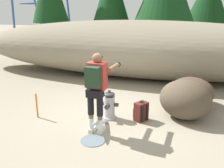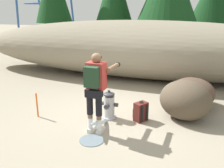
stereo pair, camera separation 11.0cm
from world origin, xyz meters
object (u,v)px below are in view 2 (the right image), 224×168
spare_backpack (141,112)px  boulder_mid (192,92)px  survey_stake (37,105)px  fire_hydrant (109,106)px  utility_worker (96,83)px  boulder_large (185,100)px

spare_backpack → boulder_mid: 1.69m
survey_stake → fire_hydrant: bearing=15.5°
fire_hydrant → utility_worker: bearing=-93.7°
fire_hydrant → survey_stake: bearing=-164.5°
utility_worker → boulder_large: size_ratio=1.38×
boulder_large → survey_stake: bearing=-163.7°
survey_stake → boulder_mid: bearing=27.7°
utility_worker → boulder_large: (1.73, 1.20, -0.59)m
spare_backpack → survey_stake: survey_stake is taller
fire_hydrant → utility_worker: size_ratio=0.42×
fire_hydrant → spare_backpack: bearing=7.5°
fire_hydrant → survey_stake: 1.71m
utility_worker → survey_stake: size_ratio=2.76×
fire_hydrant → survey_stake: (-1.64, -0.46, -0.01)m
boulder_large → boulder_mid: 0.87m
fire_hydrant → spare_backpack: fire_hydrant is taller
fire_hydrant → spare_backpack: (0.73, 0.10, -0.10)m
utility_worker → spare_backpack: (0.78, 0.78, -0.84)m
boulder_mid → survey_stake: boulder_mid is taller
spare_backpack → boulder_mid: bearing=-97.1°
fire_hydrant → utility_worker: utility_worker is taller
boulder_large → utility_worker: bearing=-145.2°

